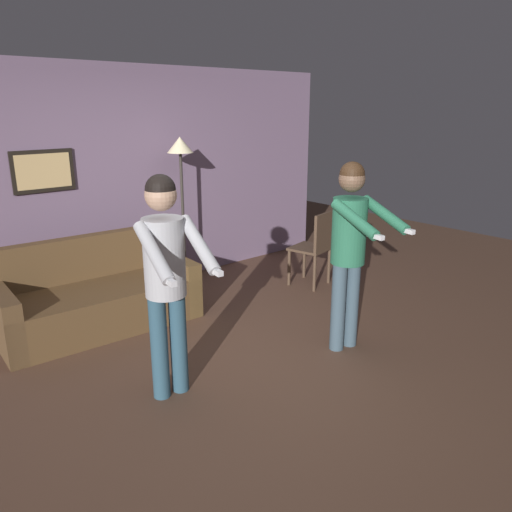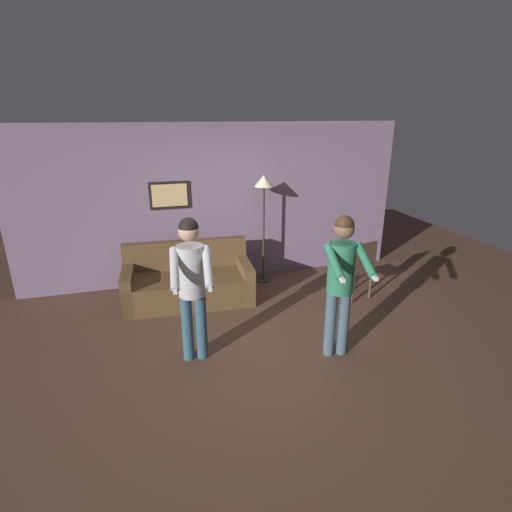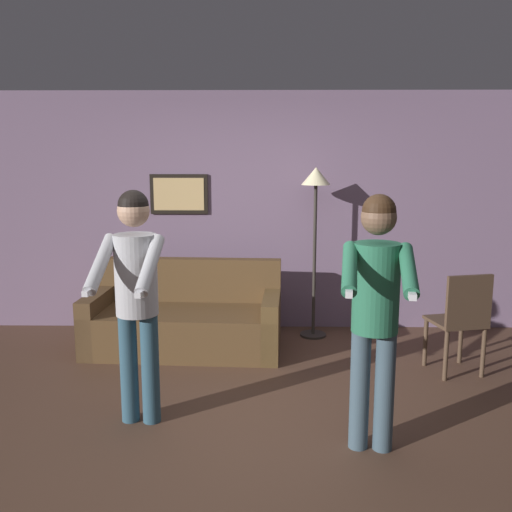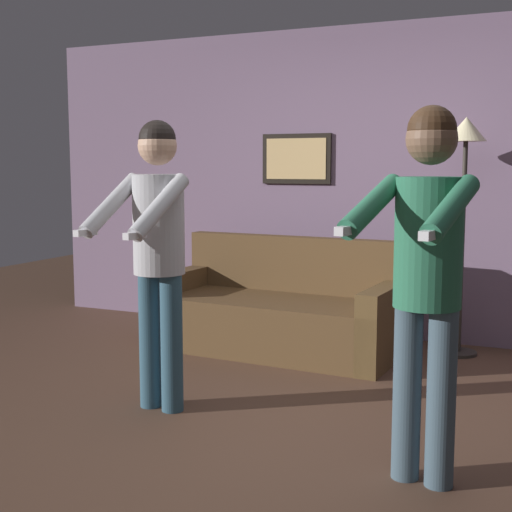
{
  "view_description": "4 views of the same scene",
  "coord_description": "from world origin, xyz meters",
  "px_view_note": "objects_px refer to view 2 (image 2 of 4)",
  "views": [
    {
      "loc": [
        -2.47,
        -3.1,
        2.15
      ],
      "look_at": [
        -0.06,
        -0.33,
        1.04
      ],
      "focal_mm": 35.0,
      "sensor_mm": 36.0,
      "label": 1
    },
    {
      "loc": [
        -1.16,
        -4.17,
        2.74
      ],
      "look_at": [
        -0.01,
        -0.15,
        1.23
      ],
      "focal_mm": 28.0,
      "sensor_mm": 36.0,
      "label": 2
    },
    {
      "loc": [
        0.17,
        -4.0,
        1.96
      ],
      "look_at": [
        0.12,
        -0.21,
        1.26
      ],
      "focal_mm": 40.0,
      "sensor_mm": 36.0,
      "label": 3
    },
    {
      "loc": [
        1.47,
        -3.62,
        1.44
      ],
      "look_at": [
        0.03,
        -0.41,
        1.0
      ],
      "focal_mm": 50.0,
      "sensor_mm": 36.0,
      "label": 4
    }
  ],
  "objects_px": {
    "torchiere_lamp": "(264,196)",
    "dining_chair_distant": "(359,266)",
    "person_standing_right": "(341,274)",
    "couch": "(188,283)",
    "person_standing_left": "(192,278)"
  },
  "relations": [
    {
      "from": "torchiere_lamp",
      "to": "couch",
      "type": "bearing_deg",
      "value": -162.0
    },
    {
      "from": "couch",
      "to": "person_standing_left",
      "type": "relative_size",
      "value": 1.14
    },
    {
      "from": "person_standing_left",
      "to": "person_standing_right",
      "type": "height_order",
      "value": "same"
    },
    {
      "from": "torchiere_lamp",
      "to": "person_standing_right",
      "type": "bearing_deg",
      "value": -85.7
    },
    {
      "from": "person_standing_right",
      "to": "dining_chair_distant",
      "type": "xyz_separation_m",
      "value": [
        1.02,
        1.31,
        -0.51
      ]
    },
    {
      "from": "torchiere_lamp",
      "to": "dining_chair_distant",
      "type": "distance_m",
      "value": 1.86
    },
    {
      "from": "dining_chair_distant",
      "to": "person_standing_right",
      "type": "bearing_deg",
      "value": -127.82
    },
    {
      "from": "couch",
      "to": "dining_chair_distant",
      "type": "height_order",
      "value": "dining_chair_distant"
    },
    {
      "from": "person_standing_left",
      "to": "torchiere_lamp",
      "type": "bearing_deg",
      "value": 54.43
    },
    {
      "from": "dining_chair_distant",
      "to": "couch",
      "type": "bearing_deg",
      "value": 165.68
    },
    {
      "from": "torchiere_lamp",
      "to": "dining_chair_distant",
      "type": "relative_size",
      "value": 1.94
    },
    {
      "from": "person_standing_left",
      "to": "dining_chair_distant",
      "type": "height_order",
      "value": "person_standing_left"
    },
    {
      "from": "couch",
      "to": "dining_chair_distant",
      "type": "bearing_deg",
      "value": -14.32
    },
    {
      "from": "torchiere_lamp",
      "to": "person_standing_right",
      "type": "distance_m",
      "value": 2.43
    },
    {
      "from": "couch",
      "to": "person_standing_left",
      "type": "distance_m",
      "value": 1.75
    }
  ]
}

